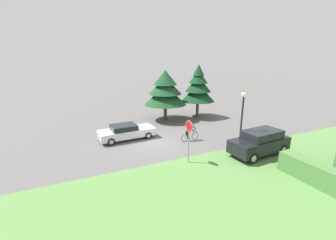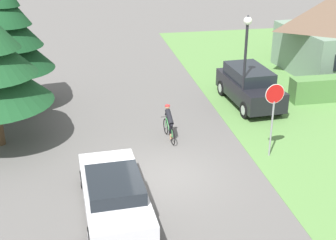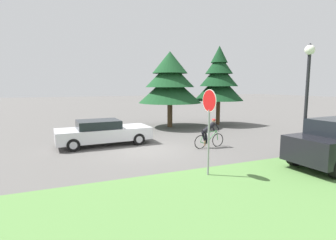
{
  "view_description": "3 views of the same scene",
  "coord_description": "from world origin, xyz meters",
  "px_view_note": "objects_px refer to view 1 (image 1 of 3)",
  "views": [
    {
      "loc": [
        16.46,
        -6.33,
        6.92
      ],
      "look_at": [
        -0.95,
        1.77,
        1.56
      ],
      "focal_mm": 24.0,
      "sensor_mm": 36.0,
      "label": 1
    },
    {
      "loc": [
        -2.61,
        -14.39,
        8.68
      ],
      "look_at": [
        0.3,
        0.9,
        1.83
      ],
      "focal_mm": 50.0,
      "sensor_mm": 36.0,
      "label": 2
    },
    {
      "loc": [
        11.92,
        -3.84,
        3.08
      ],
      "look_at": [
        -0.24,
        1.23,
        1.37
      ],
      "focal_mm": 28.0,
      "sensor_mm": 36.0,
      "label": 3
    }
  ],
  "objects_px": {
    "sedan_left_lane": "(126,132)",
    "conifer_tall_near": "(165,90)",
    "street_lamp": "(242,111)",
    "cyclist": "(190,133)",
    "parked_suv_right": "(260,142)",
    "stop_sign": "(189,133)",
    "conifer_tall_far": "(198,87)"
  },
  "relations": [
    {
      "from": "sedan_left_lane",
      "to": "conifer_tall_near",
      "type": "height_order",
      "value": "conifer_tall_near"
    },
    {
      "from": "street_lamp",
      "to": "cyclist",
      "type": "bearing_deg",
      "value": -153.3
    },
    {
      "from": "cyclist",
      "to": "street_lamp",
      "type": "relative_size",
      "value": 0.37
    },
    {
      "from": "parked_suv_right",
      "to": "stop_sign",
      "type": "xyz_separation_m",
      "value": [
        -1.06,
        -5.37,
        1.18
      ]
    },
    {
      "from": "street_lamp",
      "to": "conifer_tall_near",
      "type": "bearing_deg",
      "value": -173.91
    },
    {
      "from": "stop_sign",
      "to": "conifer_tall_near",
      "type": "height_order",
      "value": "conifer_tall_near"
    },
    {
      "from": "sedan_left_lane",
      "to": "street_lamp",
      "type": "bearing_deg",
      "value": -46.75
    },
    {
      "from": "sedan_left_lane",
      "to": "parked_suv_right",
      "type": "height_order",
      "value": "parked_suv_right"
    },
    {
      "from": "cyclist",
      "to": "stop_sign",
      "type": "height_order",
      "value": "stop_sign"
    },
    {
      "from": "cyclist",
      "to": "street_lamp",
      "type": "height_order",
      "value": "street_lamp"
    },
    {
      "from": "sedan_left_lane",
      "to": "parked_suv_right",
      "type": "relative_size",
      "value": 1.05
    },
    {
      "from": "cyclist",
      "to": "street_lamp",
      "type": "distance_m",
      "value": 5.02
    },
    {
      "from": "parked_suv_right",
      "to": "stop_sign",
      "type": "bearing_deg",
      "value": 165.48
    },
    {
      "from": "sedan_left_lane",
      "to": "stop_sign",
      "type": "distance_m",
      "value": 6.94
    },
    {
      "from": "parked_suv_right",
      "to": "conifer_tall_far",
      "type": "bearing_deg",
      "value": 78.03
    },
    {
      "from": "parked_suv_right",
      "to": "conifer_tall_near",
      "type": "height_order",
      "value": "conifer_tall_near"
    },
    {
      "from": "street_lamp",
      "to": "conifer_tall_near",
      "type": "height_order",
      "value": "conifer_tall_near"
    },
    {
      "from": "conifer_tall_near",
      "to": "sedan_left_lane",
      "type": "bearing_deg",
      "value": -53.14
    },
    {
      "from": "sedan_left_lane",
      "to": "stop_sign",
      "type": "xyz_separation_m",
      "value": [
        6.26,
        2.61,
        1.46
      ]
    },
    {
      "from": "conifer_tall_near",
      "to": "conifer_tall_far",
      "type": "bearing_deg",
      "value": 85.39
    },
    {
      "from": "parked_suv_right",
      "to": "conifer_tall_far",
      "type": "height_order",
      "value": "conifer_tall_far"
    },
    {
      "from": "parked_suv_right",
      "to": "street_lamp",
      "type": "relative_size",
      "value": 0.99
    },
    {
      "from": "parked_suv_right",
      "to": "street_lamp",
      "type": "xyz_separation_m",
      "value": [
        -0.76,
        -1.2,
        2.31
      ]
    },
    {
      "from": "sedan_left_lane",
      "to": "stop_sign",
      "type": "height_order",
      "value": "stop_sign"
    },
    {
      "from": "stop_sign",
      "to": "conifer_tall_far",
      "type": "distance_m",
      "value": 12.47
    },
    {
      "from": "conifer_tall_near",
      "to": "conifer_tall_far",
      "type": "xyz_separation_m",
      "value": [
        0.33,
        4.06,
        0.13
      ]
    },
    {
      "from": "cyclist",
      "to": "street_lamp",
      "type": "xyz_separation_m",
      "value": [
        3.87,
        1.95,
        2.54
      ]
    },
    {
      "from": "cyclist",
      "to": "stop_sign",
      "type": "xyz_separation_m",
      "value": [
        3.57,
        -2.23,
        1.41
      ]
    },
    {
      "from": "street_lamp",
      "to": "conifer_tall_far",
      "type": "distance_m",
      "value": 10.86
    },
    {
      "from": "stop_sign",
      "to": "conifer_tall_far",
      "type": "bearing_deg",
      "value": -38.95
    },
    {
      "from": "stop_sign",
      "to": "street_lamp",
      "type": "distance_m",
      "value": 4.33
    },
    {
      "from": "conifer_tall_far",
      "to": "street_lamp",
      "type": "bearing_deg",
      "value": -15.55
    }
  ]
}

